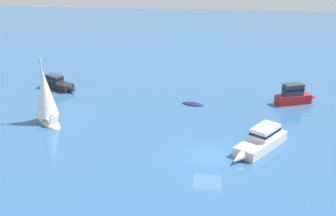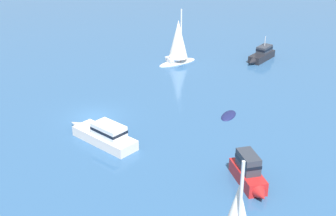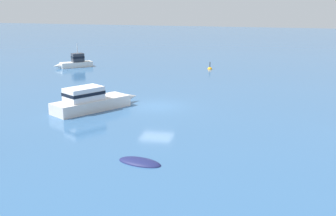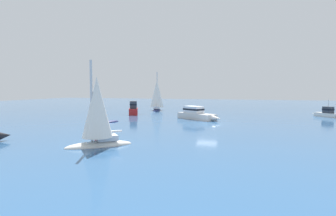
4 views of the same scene
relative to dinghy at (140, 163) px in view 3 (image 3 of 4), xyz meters
name	(u,v)px [view 3 (image 3 of 4)]	position (x,y,z in m)	size (l,w,h in m)	color
ground_plane	(156,106)	(-12.21, -2.10, 0.00)	(160.00, 160.00, 0.00)	#2D5684
dinghy	(140,163)	(0.00, 0.00, 0.00)	(1.83, 2.73, 0.45)	#191E4C
motor_cruiser	(75,62)	(-28.52, -15.76, 0.59)	(3.57, 4.02, 2.73)	silver
powerboat_1	(91,101)	(-10.03, -6.59, 0.72)	(6.99, 5.33, 1.83)	silver
channel_buoy	(210,69)	(-30.39, -0.35, 0.01)	(0.51, 0.51, 1.09)	orange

